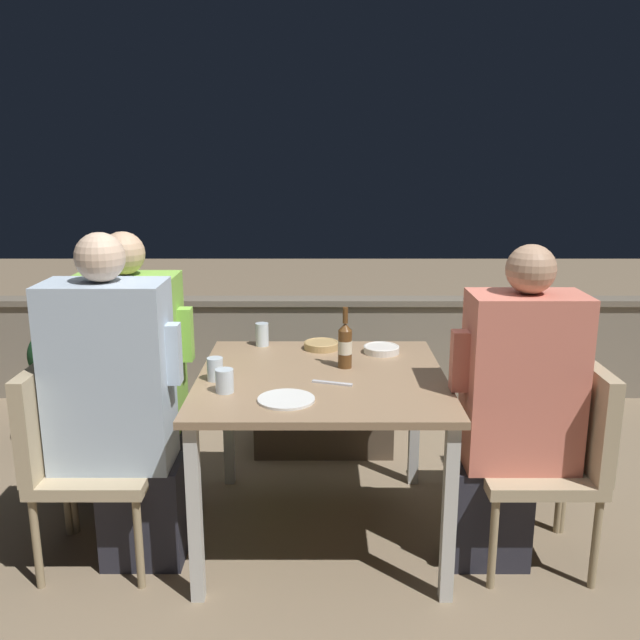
{
  "coord_description": "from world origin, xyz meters",
  "views": [
    {
      "loc": [
        -0.01,
        -2.73,
        1.66
      ],
      "look_at": [
        0.0,
        0.08,
        0.96
      ],
      "focal_mm": 38.0,
      "sensor_mm": 36.0,
      "label": 1
    }
  ],
  "objects_px": {
    "chair_left_near": "(71,446)",
    "person_blue_shirt": "(117,405)",
    "potted_plant": "(65,374)",
    "chair_right_far": "(532,410)",
    "chair_right_near": "(558,446)",
    "person_coral_top": "(511,410)",
    "person_green_blouse": "(136,379)",
    "chair_left_far": "(95,411)",
    "beer_bottle": "(343,345)"
  },
  "relations": [
    {
      "from": "potted_plant",
      "to": "person_blue_shirt",
      "type": "bearing_deg",
      "value": -60.08
    },
    {
      "from": "person_green_blouse",
      "to": "person_coral_top",
      "type": "xyz_separation_m",
      "value": [
        1.59,
        -0.38,
        -0.0
      ]
    },
    {
      "from": "chair_left_near",
      "to": "chair_right_near",
      "type": "height_order",
      "value": "same"
    },
    {
      "from": "chair_left_near",
      "to": "chair_right_far",
      "type": "relative_size",
      "value": 1.0
    },
    {
      "from": "person_green_blouse",
      "to": "chair_right_far",
      "type": "height_order",
      "value": "person_green_blouse"
    },
    {
      "from": "beer_bottle",
      "to": "potted_plant",
      "type": "bearing_deg",
      "value": 153.54
    },
    {
      "from": "chair_left_near",
      "to": "potted_plant",
      "type": "bearing_deg",
      "value": 111.29
    },
    {
      "from": "person_blue_shirt",
      "to": "chair_right_far",
      "type": "height_order",
      "value": "person_blue_shirt"
    },
    {
      "from": "person_blue_shirt",
      "to": "chair_left_far",
      "type": "distance_m",
      "value": 0.48
    },
    {
      "from": "chair_left_near",
      "to": "chair_right_near",
      "type": "distance_m",
      "value": 1.97
    },
    {
      "from": "chair_right_far",
      "to": "potted_plant",
      "type": "distance_m",
      "value": 2.49
    },
    {
      "from": "person_blue_shirt",
      "to": "chair_right_near",
      "type": "relative_size",
      "value": 1.61
    },
    {
      "from": "chair_right_far",
      "to": "person_blue_shirt",
      "type": "bearing_deg",
      "value": -167.58
    },
    {
      "from": "chair_left_far",
      "to": "potted_plant",
      "type": "xyz_separation_m",
      "value": [
        -0.39,
        0.68,
        -0.05
      ]
    },
    {
      "from": "person_blue_shirt",
      "to": "person_coral_top",
      "type": "height_order",
      "value": "person_blue_shirt"
    },
    {
      "from": "person_green_blouse",
      "to": "potted_plant",
      "type": "xyz_separation_m",
      "value": [
        -0.59,
        0.68,
        -0.2
      ]
    },
    {
      "from": "person_blue_shirt",
      "to": "potted_plant",
      "type": "relative_size",
      "value": 1.82
    },
    {
      "from": "chair_right_far",
      "to": "chair_left_far",
      "type": "bearing_deg",
      "value": -179.68
    },
    {
      "from": "chair_right_near",
      "to": "beer_bottle",
      "type": "bearing_deg",
      "value": 160.54
    },
    {
      "from": "chair_right_near",
      "to": "potted_plant",
      "type": "bearing_deg",
      "value": 155.98
    },
    {
      "from": "chair_right_near",
      "to": "potted_plant",
      "type": "distance_m",
      "value": 2.6
    },
    {
      "from": "chair_right_far",
      "to": "potted_plant",
      "type": "bearing_deg",
      "value": 164.47
    },
    {
      "from": "potted_plant",
      "to": "chair_right_near",
      "type": "bearing_deg",
      "value": -24.02
    },
    {
      "from": "chair_left_near",
      "to": "chair_right_near",
      "type": "bearing_deg",
      "value": -0.03
    },
    {
      "from": "chair_left_near",
      "to": "person_coral_top",
      "type": "height_order",
      "value": "person_coral_top"
    },
    {
      "from": "person_green_blouse",
      "to": "chair_right_near",
      "type": "relative_size",
      "value": 1.56
    },
    {
      "from": "chair_left_near",
      "to": "person_blue_shirt",
      "type": "xyz_separation_m",
      "value": [
        0.2,
        -0.0,
        0.18
      ]
    },
    {
      "from": "person_blue_shirt",
      "to": "person_green_blouse",
      "type": "height_order",
      "value": "person_blue_shirt"
    },
    {
      "from": "chair_right_near",
      "to": "potted_plant",
      "type": "relative_size",
      "value": 1.13
    },
    {
      "from": "chair_left_near",
      "to": "person_blue_shirt",
      "type": "distance_m",
      "value": 0.26
    },
    {
      "from": "chair_left_far",
      "to": "person_green_blouse",
      "type": "relative_size",
      "value": 0.64
    },
    {
      "from": "chair_left_far",
      "to": "person_coral_top",
      "type": "xyz_separation_m",
      "value": [
        1.79,
        -0.38,
        0.15
      ]
    },
    {
      "from": "chair_left_near",
      "to": "person_green_blouse",
      "type": "distance_m",
      "value": 0.45
    },
    {
      "from": "chair_left_far",
      "to": "person_coral_top",
      "type": "relative_size",
      "value": 0.64
    },
    {
      "from": "chair_right_near",
      "to": "beer_bottle",
      "type": "relative_size",
      "value": 3.16
    },
    {
      "from": "chair_left_far",
      "to": "person_coral_top",
      "type": "height_order",
      "value": "person_coral_top"
    },
    {
      "from": "chair_left_near",
      "to": "person_coral_top",
      "type": "distance_m",
      "value": 1.77
    },
    {
      "from": "person_green_blouse",
      "to": "chair_right_far",
      "type": "bearing_deg",
      "value": 0.35
    },
    {
      "from": "person_coral_top",
      "to": "potted_plant",
      "type": "height_order",
      "value": "person_coral_top"
    },
    {
      "from": "chair_left_near",
      "to": "beer_bottle",
      "type": "distance_m",
      "value": 1.2
    },
    {
      "from": "chair_left_far",
      "to": "potted_plant",
      "type": "bearing_deg",
      "value": 119.84
    },
    {
      "from": "person_blue_shirt",
      "to": "chair_right_near",
      "type": "distance_m",
      "value": 1.78
    },
    {
      "from": "chair_right_far",
      "to": "person_coral_top",
      "type": "bearing_deg",
      "value": -118.48
    },
    {
      "from": "person_coral_top",
      "to": "potted_plant",
      "type": "relative_size",
      "value": 1.76
    },
    {
      "from": "person_blue_shirt",
      "to": "potted_plant",
      "type": "distance_m",
      "value": 1.24
    },
    {
      "from": "chair_left_far",
      "to": "chair_right_far",
      "type": "bearing_deg",
      "value": 0.32
    },
    {
      "from": "person_green_blouse",
      "to": "person_coral_top",
      "type": "height_order",
      "value": "person_green_blouse"
    },
    {
      "from": "chair_left_far",
      "to": "chair_left_near",
      "type": "bearing_deg",
      "value": -86.35
    },
    {
      "from": "chair_right_near",
      "to": "chair_left_far",
      "type": "bearing_deg",
      "value": 169.1
    },
    {
      "from": "chair_left_near",
      "to": "potted_plant",
      "type": "relative_size",
      "value": 1.13
    }
  ]
}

